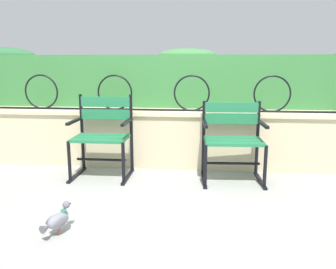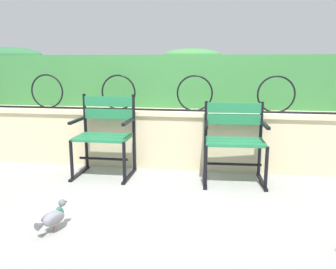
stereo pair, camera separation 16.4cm
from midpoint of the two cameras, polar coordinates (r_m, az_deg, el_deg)
ground_plane at (r=3.46m, az=0.94°, el=-9.52°), size 60.00×60.00×0.00m
stone_wall at (r=4.27m, az=2.71°, el=-0.57°), size 8.46×0.41×0.68m
iron_arch_fence at (r=4.15m, az=-0.34°, el=6.36°), size 7.89×0.02×0.42m
hedge_row at (r=4.59m, az=2.69°, el=8.97°), size 8.29×0.47×0.77m
park_chair_left at (r=3.97m, az=-8.98°, el=0.21°), size 0.62×0.52×0.89m
park_chair_right at (r=3.80m, az=11.86°, el=-0.61°), size 0.67×0.56×0.83m
pigeon_near_chairs at (r=2.81m, az=-16.43°, el=-12.77°), size 0.17×0.28×0.22m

